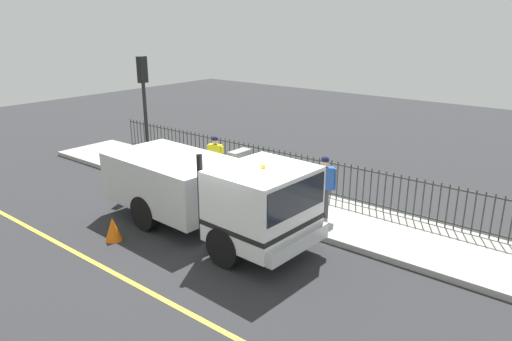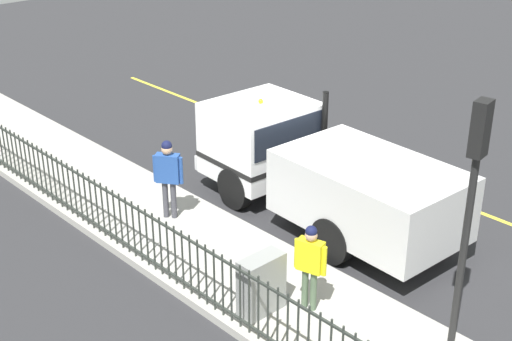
{
  "view_description": "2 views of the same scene",
  "coord_description": "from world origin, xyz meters",
  "views": [
    {
      "loc": [
        -8.01,
        -7.02,
        5.47
      ],
      "look_at": [
        1.51,
        0.61,
        1.54
      ],
      "focal_mm": 33.09,
      "sensor_mm": 36.0,
      "label": 1
    },
    {
      "loc": [
        10.79,
        10.55,
        7.64
      ],
      "look_at": [
        1.2,
        0.28,
        1.17
      ],
      "focal_mm": 50.8,
      "sensor_mm": 36.0,
      "label": 2
    }
  ],
  "objects": [
    {
      "name": "ground_plane",
      "position": [
        0.0,
        0.0,
        0.0
      ],
      "size": [
        50.17,
        50.17,
        0.0
      ],
      "primitive_type": "plane",
      "color": "#2B2B2D",
      "rests_on": "ground"
    },
    {
      "name": "lane_marking",
      "position": [
        -2.68,
        0.0,
        0.0
      ],
      "size": [
        0.12,
        20.53,
        0.01
      ],
      "primitive_type": "cube",
      "color": "yellow",
      "rests_on": "ground"
    },
    {
      "name": "worker_standing",
      "position": [
        2.69,
        -0.84,
        1.25
      ],
      "size": [
        0.48,
        0.54,
        1.78
      ],
      "rotation": [
        0.0,
        0.0,
        2.21
      ],
      "color": "#264C99",
      "rests_on": "sidewalk_slab"
    },
    {
      "name": "iron_fence",
      "position": [
        4.18,
        0.0,
        0.77
      ],
      "size": [
        0.04,
        19.42,
        1.21
      ],
      "color": "#2D332D",
      "rests_on": "sidewalk_slab"
    },
    {
      "name": "traffic_cone",
      "position": [
        -1.66,
        2.79,
        0.31
      ],
      "size": [
        0.44,
        0.44,
        0.62
      ],
      "primitive_type": "cone",
      "color": "orange",
      "rests_on": "ground"
    },
    {
      "name": "traffic_light_near",
      "position": [
        1.92,
        5.73,
        3.1
      ],
      "size": [
        0.33,
        0.25,
        4.15
      ],
      "rotation": [
        0.0,
        0.0,
        3.3
      ],
      "color": "black",
      "rests_on": "sidewalk_slab"
    },
    {
      "name": "utility_cabinet",
      "position": [
        3.62,
        3.0,
        0.7
      ],
      "size": [
        0.84,
        0.38,
        1.08
      ],
      "primitive_type": "cube",
      "color": "gray",
      "rests_on": "sidewalk_slab"
    },
    {
      "name": "work_truck",
      "position": [
        0.22,
        0.96,
        1.25
      ],
      "size": [
        2.52,
        6.44,
        2.53
      ],
      "rotation": [
        0.0,
        0.0,
        3.1
      ],
      "color": "white",
      "rests_on": "ground"
    },
    {
      "name": "pedestrian_distant",
      "position": [
        2.94,
        3.5,
        1.15
      ],
      "size": [
        0.32,
        0.59,
        1.63
      ],
      "rotation": [
        0.0,
        0.0,
        4.99
      ],
      "color": "yellow",
      "rests_on": "sidewalk_slab"
    },
    {
      "name": "sidewalk_slab",
      "position": [
        2.98,
        0.0,
        0.08
      ],
      "size": [
        2.68,
        22.81,
        0.16
      ],
      "primitive_type": "cube",
      "color": "#A3A099",
      "rests_on": "ground"
    }
  ]
}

